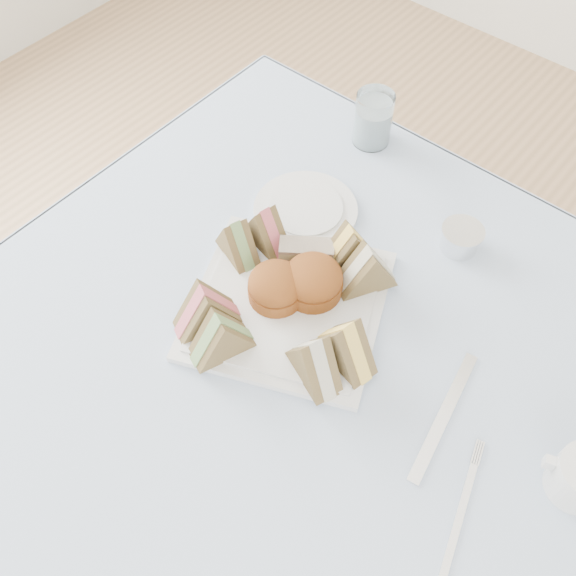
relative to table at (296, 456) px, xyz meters
The scene contains 20 objects.
floor 0.37m from the table, ahead, with size 4.00×4.00×0.00m, color #9E7751.
table is the anchor object (origin of this frame).
tablecloth 0.37m from the table, ahead, with size 1.02×1.02×0.01m, color silver.
serving_plate 0.39m from the table, 138.69° to the left, with size 0.28×0.28×0.01m, color silver.
sandwich_fl_a 0.45m from the table, 163.88° to the right, with size 0.10×0.04×0.09m, color brown, non-canonical shape.
sandwich_fl_b 0.44m from the table, 147.62° to the right, with size 0.09×0.04×0.08m, color brown, non-canonical shape.
sandwich_fr_a 0.44m from the table, 40.04° to the left, with size 0.10×0.04×0.09m, color brown, non-canonical shape.
sandwich_fr_b 0.43m from the table, ahead, with size 0.09×0.04×0.08m, color brown, non-canonical shape.
sandwich_bl_a 0.47m from the table, 156.54° to the left, with size 0.08×0.04×0.08m, color brown, non-canonical shape.
sandwich_bl_b 0.48m from the table, 143.23° to the left, with size 0.09×0.04×0.08m, color brown, non-canonical shape.
sandwich_br_a 0.46m from the table, 91.36° to the left, with size 0.09×0.04×0.08m, color brown, non-canonical shape.
sandwich_br_b 0.47m from the table, 105.36° to the left, with size 0.09×0.04×0.08m, color brown, non-canonical shape.
scone_left 0.43m from the table, 147.11° to the left, with size 0.08×0.08×0.06m, color brown.
scone_right 0.43m from the table, 118.62° to the left, with size 0.09×0.09×0.06m, color brown.
pastry_slice 0.44m from the table, 125.19° to the left, with size 0.08×0.03×0.04m, color #BCB388.
side_plate 0.48m from the table, 126.90° to the left, with size 0.18×0.18×0.01m, color silver.
water_glass 0.64m from the table, 113.34° to the left, with size 0.07×0.07×0.10m, color white.
tea_strainer 0.52m from the table, 78.68° to the left, with size 0.07×0.07×0.04m, color silver.
knife 0.43m from the table, 16.73° to the left, with size 0.02×0.21×0.00m, color silver.
fork 0.48m from the table, 10.19° to the right, with size 0.01×0.17×0.00m, color silver.
Camera 1 is at (0.27, -0.35, 1.56)m, focal length 40.00 mm.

